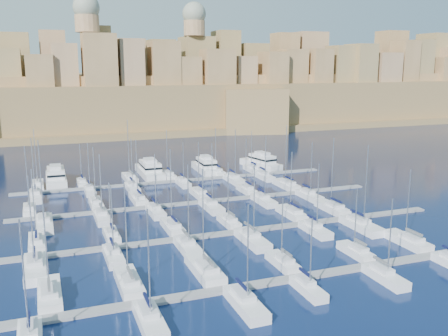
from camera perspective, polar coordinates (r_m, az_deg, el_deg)
name	(u,v)px	position (r m, az deg, el deg)	size (l,w,h in m)	color
ground	(219,215)	(104.59, -0.54, -5.35)	(600.00, 600.00, 0.00)	black
pontoon_near	(298,278)	(75.45, 8.51, -12.29)	(84.00, 2.00, 0.40)	slate
pontoon_mid_near	(241,231)	(93.89, 1.98, -7.25)	(84.00, 2.00, 0.40)	slate
pontoon_mid_far	(204,202)	(113.61, -2.27, -3.86)	(84.00, 2.00, 0.40)	slate
pontoon_far	(179,181)	(134.04, -5.22, -1.48)	(84.00, 2.00, 0.40)	slate
sailboat_0	(50,294)	(72.39, -19.30, -13.46)	(3.00, 10.00, 13.37)	silver
sailboat_1	(129,282)	(73.08, -10.82, -12.72)	(2.98, 9.94, 15.11)	silver
sailboat_2	(205,269)	(75.95, -2.19, -11.51)	(3.27, 10.91, 16.31)	silver
sailboat_3	(283,262)	(79.14, 6.73, -10.66)	(2.39, 7.96, 11.21)	silver
sailboat_4	(356,251)	(85.65, 14.82, -9.20)	(2.34, 7.79, 11.63)	silver
sailboat_5	(408,241)	(93.09, 20.26, -7.82)	(2.93, 9.78, 13.62)	silver
sailboat_7	(150,320)	(63.17, -8.48, -16.76)	(2.75, 9.17, 15.03)	silver
sailboat_8	(245,303)	(66.33, 2.47, -15.17)	(2.83, 9.45, 14.39)	silver
sailboat_9	(308,288)	(71.21, 9.57, -13.40)	(2.16, 7.21, 11.16)	silver
sailboat_10	(385,276)	(77.40, 17.91, -11.69)	(2.46, 8.20, 12.78)	silver
sailboat_12	(37,243)	(92.42, -20.61, -7.99)	(2.71, 9.04, 13.85)	silver
sailboat_13	(112,235)	(92.51, -12.73, -7.51)	(2.36, 7.86, 10.60)	silver
sailboat_14	(173,227)	(95.12, -5.90, -6.70)	(2.76, 9.19, 15.83)	silver
sailboat_15	(229,222)	(97.79, 0.58, -6.14)	(2.37, 7.89, 12.67)	silver
sailboat_16	(292,213)	(104.10, 7.74, -5.12)	(2.82, 9.41, 13.74)	silver
sailboat_17	(332,208)	(109.16, 12.27, -4.47)	(2.97, 9.90, 16.07)	silver
sailboat_18	(35,268)	(81.55, -20.78, -10.64)	(3.19, 10.63, 15.50)	silver
sailboat_19	(113,256)	(83.06, -12.52, -9.75)	(2.57, 8.56, 12.74)	silver
sailboat_20	(188,247)	(85.02, -4.15, -8.95)	(2.81, 9.35, 15.28)	silver
sailboat_21	(252,239)	(88.39, 3.24, -8.12)	(3.06, 10.19, 14.41)	silver
sailboat_22	(315,229)	(94.78, 10.36, -6.92)	(2.58, 8.61, 13.56)	silver
sailboat_23	(361,225)	(98.95, 15.43, -6.33)	(3.24, 10.80, 16.58)	silver
sailboat_24	(29,210)	(113.10, -21.34, -4.47)	(2.47, 8.24, 14.65)	silver
sailboat_25	(96,203)	(113.71, -14.42, -3.94)	(2.57, 8.57, 13.60)	silver
sailboat_26	(138,199)	(115.38, -9.77, -3.50)	(2.83, 9.42, 14.56)	silver
sailboat_27	(200,194)	(118.56, -2.80, -2.93)	(2.68, 8.92, 13.39)	silver
sailboat_28	(247,190)	(122.17, 2.59, -2.49)	(2.40, 8.01, 13.55)	silver
sailboat_29	(286,185)	(127.87, 7.15, -1.91)	(3.04, 10.12, 16.21)	silver
sailboat_30	(44,224)	(102.39, -19.86, -6.00)	(3.13, 10.42, 17.39)	silver
sailboat_31	(102,217)	(103.61, -13.77, -5.44)	(2.70, 9.01, 13.96)	silver
sailboat_32	(156,211)	(105.39, -7.83, -4.92)	(2.65, 8.82, 13.27)	silver
sailboat_33	(211,206)	(108.14, -1.46, -4.36)	(2.91, 9.71, 14.97)	silver
sailboat_34	(264,200)	(113.00, 4.55, -3.69)	(2.71, 9.05, 14.75)	silver
sailboat_35	(309,196)	(118.33, 9.70, -3.12)	(2.69, 8.96, 13.76)	silver
sailboat_36	(38,185)	(134.98, -20.52, -1.85)	(2.84, 9.46, 15.33)	silver
sailboat_37	(82,183)	(134.45, -15.92, -1.62)	(2.29, 7.64, 11.05)	silver
sailboat_38	(130,178)	(136.92, -10.71, -1.11)	(2.94, 9.80, 16.75)	silver
sailboat_39	(168,175)	(138.73, -6.43, -0.82)	(2.76, 9.20, 13.62)	silver
sailboat_40	(216,172)	(142.48, -0.89, -0.41)	(2.61, 8.71, 13.61)	silver
sailboat_41	(252,169)	(146.19, 3.21, -0.12)	(2.44, 8.12, 12.24)	silver
sailboat_42	(35,196)	(123.92, -20.75, -3.04)	(2.93, 9.78, 14.88)	silver
sailboat_43	(90,191)	(125.35, -15.08, -2.53)	(2.31, 7.69, 12.86)	silver
sailboat_44	(132,188)	(126.11, -10.43, -2.22)	(2.63, 8.76, 13.40)	silver
sailboat_45	(183,183)	(129.44, -4.69, -1.71)	(2.31, 7.71, 11.77)	silver
sailboat_46	(234,179)	(132.75, 1.18, -1.31)	(2.97, 9.91, 14.56)	silver
sailboat_47	(264,176)	(136.86, 4.64, -0.96)	(2.59, 8.63, 12.24)	silver
motor_yacht_a	(56,177)	(138.63, -18.65, -0.96)	(5.25, 16.78, 5.25)	silver
motor_yacht_b	(150,170)	(141.95, -8.47, -0.18)	(5.52, 17.79, 5.25)	silver
motor_yacht_c	(206,166)	(145.05, -2.08, 0.20)	(5.16, 15.56, 5.25)	silver
motor_yacht_d	(261,162)	(151.53, 4.28, 0.67)	(8.04, 16.20, 5.25)	silver
fortified_city	(111,98)	(252.04, -12.84, 7.82)	(460.00, 108.95, 59.52)	brown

